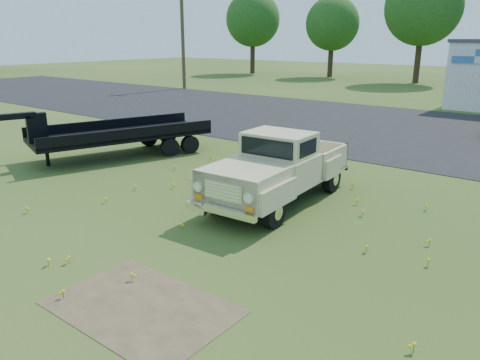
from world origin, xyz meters
TOP-DOWN VIEW (x-y plane):
  - ground at (0.00, 0.00)m, footprint 140.00×140.00m
  - asphalt_lot at (0.00, 15.00)m, footprint 90.00×14.00m
  - dirt_patch_a at (1.50, -3.00)m, footprint 3.00×2.00m
  - dirt_patch_b at (-2.00, 3.50)m, footprint 2.20×1.60m
  - utility_pole_west at (-22.00, 22.00)m, footprint 1.60×0.30m
  - treeline_a at (-28.00, 40.00)m, footprint 6.40×6.40m
  - treeline_b at (-18.00, 41.00)m, footprint 5.76×5.76m
  - treeline_c at (-8.00, 39.50)m, footprint 7.04×7.04m
  - vintage_pickup_truck at (0.41, 2.68)m, footprint 2.33×5.36m
  - flatbed_trailer at (-7.00, 3.39)m, footprint 4.44×7.33m

SIDE VIEW (x-z plane):
  - ground at x=0.00m, z-range 0.00..0.00m
  - asphalt_lot at x=0.00m, z-range -0.01..0.01m
  - dirt_patch_a at x=1.50m, z-range -0.01..0.01m
  - dirt_patch_b at x=-2.00m, z-range -0.01..0.01m
  - flatbed_trailer at x=-7.00m, z-range 0.00..1.90m
  - vintage_pickup_truck at x=0.41m, z-range 0.00..1.91m
  - utility_pole_west at x=-22.00m, z-range 0.10..9.10m
  - treeline_b at x=-18.00m, z-range 1.38..9.95m
  - treeline_a at x=-28.00m, z-range 1.54..11.06m
  - treeline_c at x=-8.00m, z-range 1.70..12.17m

